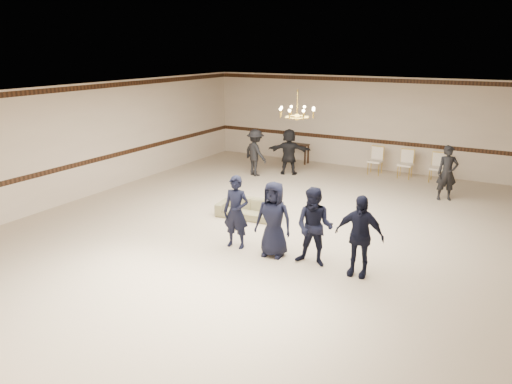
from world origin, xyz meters
The scene contains 16 objects.
room centered at (0.00, 0.00, 1.60)m, with size 12.01×14.01×3.21m.
chair_rail centered at (0.00, 6.99, 1.00)m, with size 12.00×0.02×0.14m, color #341C0F.
crown_molding centered at (0.00, 6.99, 3.08)m, with size 12.00×0.02×0.14m, color #341C0F.
chandelier centered at (0.00, 1.00, 2.88)m, with size 0.94×0.94×0.89m, color gold, non-canonical shape.
boy_a centered at (-0.30, -1.31, 0.79)m, with size 0.58×0.38×1.58m, color black.
boy_b centered at (0.60, -1.31, 0.79)m, with size 0.77×0.50×1.58m, color black.
boy_c centered at (1.50, -1.31, 0.79)m, with size 0.77×0.60×1.58m, color black.
boy_d centered at (2.40, -1.31, 0.79)m, with size 0.93×0.39×1.58m, color black.
settee centered at (-1.00, 0.41, 0.24)m, with size 1.64×0.64×0.48m, color #838257.
adult_left centered at (-2.93, 4.14, 0.78)m, with size 1.01×0.58×1.56m, color black.
adult_mid centered at (-2.03, 4.84, 0.78)m, with size 1.44×0.46×1.56m, color black.
adult_right centered at (3.07, 4.44, 0.78)m, with size 0.57×0.37×1.56m, color black.
banquet_chair_left centered at (0.53, 6.27, 0.46)m, with size 0.45×0.45×0.92m, color #EEDFC8, non-canonical shape.
banquet_chair_mid centered at (1.53, 6.27, 0.46)m, with size 0.45×0.45×0.92m, color #EEDFC8, non-canonical shape.
banquet_chair_right centered at (2.53, 6.27, 0.46)m, with size 0.45×0.45×0.92m, color #EEDFC8, non-canonical shape.
console_table centered at (-2.47, 6.47, 0.37)m, with size 0.88×0.37×0.74m, color black.
Camera 1 is at (4.83, -9.52, 4.17)m, focal length 33.77 mm.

